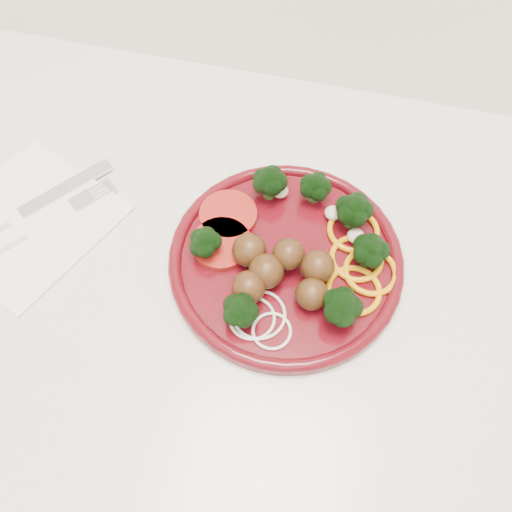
% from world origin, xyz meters
% --- Properties ---
extents(counter, '(2.40, 0.60, 0.90)m').
position_xyz_m(counter, '(0.00, 1.70, 0.45)').
color(counter, beige).
rests_on(counter, ground).
extents(plate, '(0.25, 0.25, 0.05)m').
position_xyz_m(plate, '(0.17, 1.72, 0.92)').
color(plate, '#47080E').
rests_on(plate, counter).
extents(napkin, '(0.22, 0.22, 0.00)m').
position_xyz_m(napkin, '(-0.13, 1.70, 0.90)').
color(napkin, white).
rests_on(napkin, counter).
extents(knife, '(0.14, 0.18, 0.01)m').
position_xyz_m(knife, '(-0.15, 1.69, 0.91)').
color(knife, silver).
rests_on(knife, napkin).
extents(fork, '(0.13, 0.16, 0.01)m').
position_xyz_m(fork, '(-0.13, 1.67, 0.91)').
color(fork, white).
rests_on(fork, napkin).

